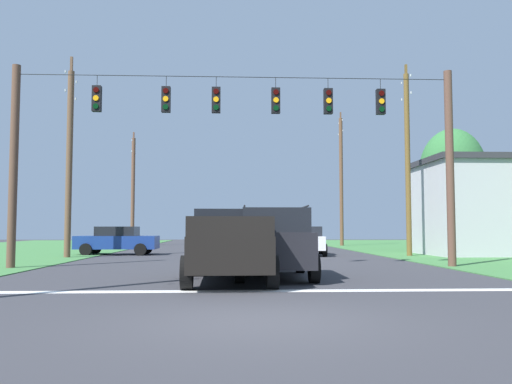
# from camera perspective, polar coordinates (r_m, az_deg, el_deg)

# --- Properties ---
(ground_plane) EXTENTS (120.00, 120.00, 0.00)m
(ground_plane) POSITION_cam_1_polar(r_m,az_deg,el_deg) (8.61, 0.31, -13.46)
(ground_plane) COLOR #333338
(stop_bar_stripe) EXTENTS (13.75, 0.45, 0.01)m
(stop_bar_stripe) POSITION_cam_1_polar(r_m,az_deg,el_deg) (12.44, -0.63, -10.46)
(stop_bar_stripe) COLOR white
(stop_bar_stripe) RESTS_ON ground
(lane_dash_0) EXTENTS (2.50, 0.15, 0.01)m
(lane_dash_0) POSITION_cam_1_polar(r_m,az_deg,el_deg) (18.41, -1.30, -8.32)
(lane_dash_0) COLOR white
(lane_dash_0) RESTS_ON ground
(lane_dash_1) EXTENTS (2.50, 0.15, 0.01)m
(lane_dash_1) POSITION_cam_1_polar(r_m,az_deg,el_deg) (25.78, -1.69, -7.04)
(lane_dash_1) COLOR white
(lane_dash_1) RESTS_ON ground
(lane_dash_2) EXTENTS (2.50, 0.15, 0.01)m
(lane_dash_2) POSITION_cam_1_polar(r_m,az_deg,el_deg) (32.36, -1.89, -6.39)
(lane_dash_2) COLOR white
(lane_dash_2) RESTS_ON ground
(overhead_signal_span) EXTENTS (16.33, 0.31, 7.38)m
(overhead_signal_span) POSITION_cam_1_polar(r_m,az_deg,el_deg) (19.83, -1.91, 4.59)
(overhead_signal_span) COLOR brown
(overhead_signal_span) RESTS_ON ground
(pickup_truck) EXTENTS (2.35, 5.43, 1.95)m
(pickup_truck) POSITION_cam_1_polar(r_m,az_deg,el_deg) (14.61, -2.90, -5.69)
(pickup_truck) COLOR black
(pickup_truck) RESTS_ON ground
(suv_black) EXTENTS (2.28, 4.83, 2.05)m
(suv_black) POSITION_cam_1_polar(r_m,az_deg,el_deg) (15.73, 1.83, -5.22)
(suv_black) COLOR black
(suv_black) RESTS_ON ground
(distant_car_crossing_white) EXTENTS (2.34, 4.45, 1.52)m
(distant_car_crossing_white) POSITION_cam_1_polar(r_m,az_deg,el_deg) (28.80, 5.29, -5.13)
(distant_car_crossing_white) COLOR silver
(distant_car_crossing_white) RESTS_ON ground
(distant_car_oncoming) EXTENTS (4.34, 2.10, 1.52)m
(distant_car_oncoming) POSITION_cam_1_polar(r_m,az_deg,el_deg) (30.03, -14.51, -4.97)
(distant_car_oncoming) COLOR navy
(distant_car_oncoming) RESTS_ON ground
(utility_pole_mid_right) EXTENTS (0.27, 1.56, 9.99)m
(utility_pole_mid_right) POSITION_cam_1_polar(r_m,az_deg,el_deg) (28.91, 15.80, 3.44)
(utility_pole_mid_right) COLOR brown
(utility_pole_mid_right) RESTS_ON ground
(utility_pole_far_right) EXTENTS (0.29, 1.87, 10.96)m
(utility_pole_far_right) POSITION_cam_1_polar(r_m,az_deg,el_deg) (44.34, 9.03, 1.45)
(utility_pole_far_right) COLOR brown
(utility_pole_far_right) RESTS_ON ground
(utility_pole_mid_left) EXTENTS (0.31, 1.89, 9.92)m
(utility_pole_mid_left) POSITION_cam_1_polar(r_m,az_deg,el_deg) (27.86, -19.21, 3.42)
(utility_pole_mid_left) COLOR brown
(utility_pole_mid_left) RESTS_ON ground
(utility_pole_far_left) EXTENTS (0.30, 1.64, 9.33)m
(utility_pole_far_left) POSITION_cam_1_polar(r_m,az_deg,el_deg) (45.01, -12.94, 0.33)
(utility_pole_far_left) COLOR brown
(utility_pole_far_left) RESTS_ON ground
(tree_roadside_right) EXTENTS (3.83, 3.83, 7.41)m
(tree_roadside_right) POSITION_cam_1_polar(r_m,az_deg,el_deg) (34.29, 20.14, 2.11)
(tree_roadside_right) COLOR brown
(tree_roadside_right) RESTS_ON ground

